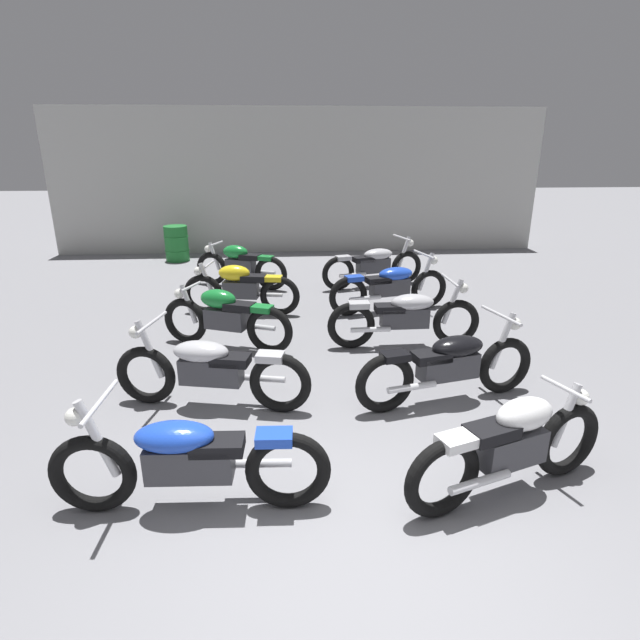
{
  "coord_description": "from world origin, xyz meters",
  "views": [
    {
      "loc": [
        -0.46,
        -2.66,
        2.74
      ],
      "look_at": [
        0.0,
        3.59,
        0.55
      ],
      "focal_mm": 28.5,
      "sensor_mm": 36.0,
      "label": 1
    }
  ],
  "objects_px": {
    "motorcycle_left_row_4": "(240,265)",
    "motorcycle_left_row_2": "(225,317)",
    "motorcycle_right_row_0": "(512,445)",
    "motorcycle_right_row_2": "(405,316)",
    "motorcycle_left_row_1": "(210,369)",
    "motorcycle_right_row_4": "(374,265)",
    "oil_drum": "(177,243)",
    "motorcycle_left_row_3": "(240,288)",
    "motorcycle_right_row_1": "(449,364)",
    "motorcycle_left_row_0": "(188,459)",
    "motorcycle_right_row_3": "(391,286)"
  },
  "relations": [
    {
      "from": "motorcycle_left_row_3",
      "to": "oil_drum",
      "type": "bearing_deg",
      "value": 113.49
    },
    {
      "from": "motorcycle_right_row_4",
      "to": "motorcycle_right_row_0",
      "type": "bearing_deg",
      "value": -90.05
    },
    {
      "from": "motorcycle_right_row_0",
      "to": "motorcycle_right_row_2",
      "type": "distance_m",
      "value": 3.22
    },
    {
      "from": "motorcycle_left_row_4",
      "to": "motorcycle_right_row_3",
      "type": "bearing_deg",
      "value": -33.13
    },
    {
      "from": "motorcycle_right_row_0",
      "to": "motorcycle_left_row_2",
      "type": "bearing_deg",
      "value": 127.96
    },
    {
      "from": "motorcycle_right_row_0",
      "to": "motorcycle_right_row_4",
      "type": "distance_m",
      "value": 6.4
    },
    {
      "from": "motorcycle_left_row_0",
      "to": "motorcycle_left_row_1",
      "type": "height_order",
      "value": "same"
    },
    {
      "from": "motorcycle_right_row_2",
      "to": "motorcycle_right_row_4",
      "type": "distance_m",
      "value": 3.18
    },
    {
      "from": "motorcycle_left_row_1",
      "to": "motorcycle_right_row_3",
      "type": "relative_size",
      "value": 1.01
    },
    {
      "from": "motorcycle_right_row_4",
      "to": "motorcycle_left_row_2",
      "type": "bearing_deg",
      "value": -130.61
    },
    {
      "from": "motorcycle_left_row_2",
      "to": "motorcycle_left_row_0",
      "type": "bearing_deg",
      "value": -88.97
    },
    {
      "from": "motorcycle_left_row_4",
      "to": "motorcycle_left_row_1",
      "type": "bearing_deg",
      "value": -89.44
    },
    {
      "from": "motorcycle_left_row_3",
      "to": "motorcycle_right_row_1",
      "type": "xyz_separation_m",
      "value": [
        2.51,
        -3.25,
        -0.01
      ]
    },
    {
      "from": "motorcycle_left_row_2",
      "to": "motorcycle_right_row_2",
      "type": "xyz_separation_m",
      "value": [
        2.51,
        -0.13,
        -0.01
      ]
    },
    {
      "from": "motorcycle_left_row_4",
      "to": "oil_drum",
      "type": "distance_m",
      "value": 3.1
    },
    {
      "from": "motorcycle_left_row_2",
      "to": "motorcycle_left_row_3",
      "type": "xyz_separation_m",
      "value": [
        0.1,
        1.48,
        0.0
      ]
    },
    {
      "from": "motorcycle_left_row_2",
      "to": "motorcycle_right_row_2",
      "type": "bearing_deg",
      "value": -2.9
    },
    {
      "from": "motorcycle_right_row_1",
      "to": "motorcycle_right_row_4",
      "type": "height_order",
      "value": "same"
    },
    {
      "from": "motorcycle_left_row_2",
      "to": "motorcycle_right_row_4",
      "type": "bearing_deg",
      "value": 49.39
    },
    {
      "from": "motorcycle_left_row_2",
      "to": "oil_drum",
      "type": "height_order",
      "value": "motorcycle_left_row_2"
    },
    {
      "from": "motorcycle_left_row_1",
      "to": "motorcycle_left_row_2",
      "type": "relative_size",
      "value": 1.15
    },
    {
      "from": "motorcycle_left_row_0",
      "to": "motorcycle_right_row_4",
      "type": "xyz_separation_m",
      "value": [
        2.56,
        6.41,
        0.0
      ]
    },
    {
      "from": "motorcycle_left_row_0",
      "to": "motorcycle_left_row_3",
      "type": "height_order",
      "value": "motorcycle_left_row_0"
    },
    {
      "from": "motorcycle_left_row_0",
      "to": "motorcycle_right_row_1",
      "type": "height_order",
      "value": "same"
    },
    {
      "from": "motorcycle_left_row_2",
      "to": "oil_drum",
      "type": "relative_size",
      "value": 2.2
    },
    {
      "from": "motorcycle_left_row_2",
      "to": "motorcycle_left_row_4",
      "type": "relative_size",
      "value": 1.01
    },
    {
      "from": "motorcycle_right_row_0",
      "to": "oil_drum",
      "type": "bearing_deg",
      "value": 115.65
    },
    {
      "from": "motorcycle_left_row_2",
      "to": "motorcycle_right_row_1",
      "type": "xyz_separation_m",
      "value": [
        2.61,
        -1.77,
        -0.01
      ]
    },
    {
      "from": "motorcycle_left_row_4",
      "to": "motorcycle_right_row_1",
      "type": "height_order",
      "value": "motorcycle_right_row_1"
    },
    {
      "from": "motorcycle_right_row_3",
      "to": "motorcycle_left_row_4",
      "type": "bearing_deg",
      "value": 146.87
    },
    {
      "from": "motorcycle_left_row_1",
      "to": "motorcycle_right_row_1",
      "type": "xyz_separation_m",
      "value": [
        2.59,
        -0.06,
        0.0
      ]
    },
    {
      "from": "motorcycle_right_row_1",
      "to": "motorcycle_left_row_4",
      "type": "bearing_deg",
      "value": 118.01
    },
    {
      "from": "motorcycle_left_row_4",
      "to": "motorcycle_left_row_2",
      "type": "bearing_deg",
      "value": -89.39
    },
    {
      "from": "motorcycle_right_row_1",
      "to": "motorcycle_right_row_3",
      "type": "xyz_separation_m",
      "value": [
        0.02,
        3.23,
        0.0
      ]
    },
    {
      "from": "motorcycle_left_row_3",
      "to": "oil_drum",
      "type": "distance_m",
      "value": 4.67
    },
    {
      "from": "motorcycle_right_row_2",
      "to": "motorcycle_left_row_4",
      "type": "bearing_deg",
      "value": 127.43
    },
    {
      "from": "motorcycle_left_row_2",
      "to": "motorcycle_left_row_4",
      "type": "xyz_separation_m",
      "value": [
        -0.03,
        3.19,
        0.0
      ]
    },
    {
      "from": "motorcycle_right_row_3",
      "to": "motorcycle_left_row_3",
      "type": "bearing_deg",
      "value": 179.49
    },
    {
      "from": "motorcycle_left_row_0",
      "to": "motorcycle_left_row_1",
      "type": "distance_m",
      "value": 1.64
    },
    {
      "from": "motorcycle_right_row_1",
      "to": "motorcycle_right_row_4",
      "type": "xyz_separation_m",
      "value": [
        0.01,
        4.83,
        0.0
      ]
    },
    {
      "from": "motorcycle_right_row_4",
      "to": "motorcycle_right_row_2",
      "type": "bearing_deg",
      "value": -91.99
    },
    {
      "from": "motorcycle_left_row_4",
      "to": "motorcycle_left_row_3",
      "type": "bearing_deg",
      "value": -85.59
    },
    {
      "from": "motorcycle_left_row_1",
      "to": "motorcycle_right_row_4",
      "type": "bearing_deg",
      "value": 61.33
    },
    {
      "from": "motorcycle_left_row_0",
      "to": "motorcycle_left_row_2",
      "type": "relative_size",
      "value": 1.16
    },
    {
      "from": "motorcycle_left_row_1",
      "to": "oil_drum",
      "type": "height_order",
      "value": "motorcycle_left_row_1"
    },
    {
      "from": "motorcycle_right_row_1",
      "to": "motorcycle_left_row_3",
      "type": "bearing_deg",
      "value": 127.65
    },
    {
      "from": "motorcycle_left_row_2",
      "to": "oil_drum",
      "type": "distance_m",
      "value": 6.03
    },
    {
      "from": "motorcycle_left_row_1",
      "to": "motorcycle_right_row_2",
      "type": "height_order",
      "value": "same"
    },
    {
      "from": "motorcycle_right_row_3",
      "to": "motorcycle_right_row_4",
      "type": "height_order",
      "value": "same"
    },
    {
      "from": "motorcycle_left_row_2",
      "to": "motorcycle_left_row_3",
      "type": "bearing_deg",
      "value": 86.22
    }
  ]
}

